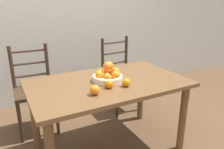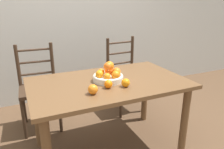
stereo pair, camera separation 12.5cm
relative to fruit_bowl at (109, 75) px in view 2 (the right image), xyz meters
name	(u,v)px [view 2 (the right image)]	position (x,y,z in m)	size (l,w,h in m)	color
ground_plane	(109,148)	(-0.01, -0.01, -0.79)	(12.00, 12.00, 0.00)	brown
wall_back	(67,10)	(-0.01, 1.46, 0.51)	(8.00, 0.06, 2.60)	beige
dining_table	(109,92)	(-0.01, -0.01, -0.16)	(1.42, 0.86, 0.73)	brown
fruit_bowl	(109,75)	(0.00, 0.00, 0.00)	(0.28, 0.28, 0.18)	silver
orange_loose_0	(126,83)	(0.07, -0.20, -0.02)	(0.07, 0.07, 0.07)	orange
orange_loose_1	(93,89)	(-0.23, -0.23, -0.02)	(0.08, 0.08, 0.08)	orange
orange_loose_2	(108,84)	(-0.07, -0.16, -0.02)	(0.07, 0.07, 0.07)	orange
chair_left	(39,89)	(-0.56, 0.72, -0.32)	(0.44, 0.42, 0.97)	#382619
chair_right	(125,76)	(0.55, 0.72, -0.32)	(0.44, 0.42, 0.97)	#382619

